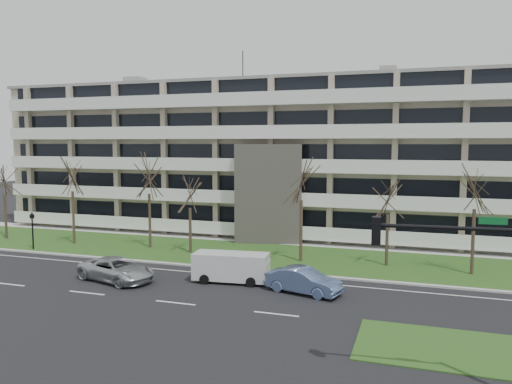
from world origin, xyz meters
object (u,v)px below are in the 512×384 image
(silver_pickup, at_px, (116,269))
(pedestrian_signal, at_px, (32,226))
(blue_sedan, at_px, (303,281))
(traffic_signal, at_px, (473,280))
(white_van, at_px, (232,265))

(silver_pickup, height_order, pedestrian_signal, pedestrian_signal)
(silver_pickup, xyz_separation_m, blue_sedan, (12.38, 1.22, 0.00))
(blue_sedan, distance_m, traffic_signal, 13.57)
(white_van, height_order, pedestrian_signal, pedestrian_signal)
(silver_pickup, distance_m, pedestrian_signal, 13.81)
(white_van, relative_size, traffic_signal, 0.78)
(silver_pickup, xyz_separation_m, pedestrian_signal, (-12.34, 6.06, 1.28))
(blue_sedan, bearing_deg, traffic_signal, -124.98)
(white_van, height_order, traffic_signal, traffic_signal)
(traffic_signal, height_order, pedestrian_signal, traffic_signal)
(blue_sedan, relative_size, pedestrian_signal, 1.46)
(traffic_signal, bearing_deg, silver_pickup, 152.89)
(silver_pickup, distance_m, blue_sedan, 12.44)
(blue_sedan, distance_m, white_van, 5.11)
(white_van, xyz_separation_m, pedestrian_signal, (-19.70, 3.91, 0.91))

